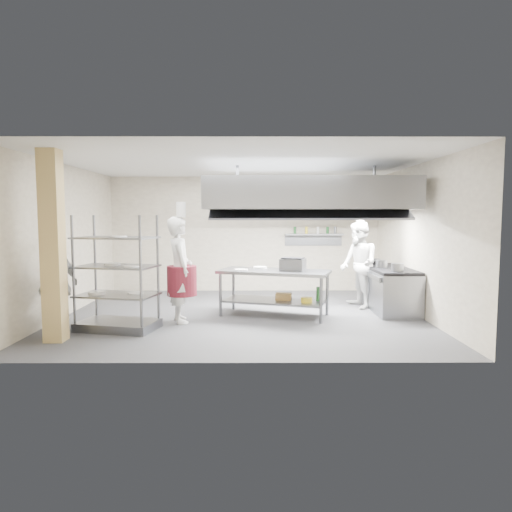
{
  "coord_description": "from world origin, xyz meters",
  "views": [
    {
      "loc": [
        0.24,
        -9.0,
        1.97
      ],
      "look_at": [
        0.28,
        0.2,
        1.17
      ],
      "focal_mm": 32.0,
      "sensor_mm": 36.0,
      "label": 1
    }
  ],
  "objects_px": {
    "cooking_range": "(389,290)",
    "chef_head": "(180,270)",
    "stockpot": "(382,264)",
    "chef_plating": "(59,287)",
    "chef_line": "(359,265)",
    "island": "(274,293)",
    "griddle": "(293,265)",
    "pass_rack": "(117,273)"
  },
  "relations": [
    {
      "from": "pass_rack",
      "to": "chef_head",
      "type": "distance_m",
      "value": 1.14
    },
    {
      "from": "chef_plating",
      "to": "griddle",
      "type": "bearing_deg",
      "value": 121.31
    },
    {
      "from": "chef_plating",
      "to": "griddle",
      "type": "height_order",
      "value": "chef_plating"
    },
    {
      "from": "chef_line",
      "to": "chef_plating",
      "type": "xyz_separation_m",
      "value": [
        -5.49,
        -2.21,
        -0.13
      ]
    },
    {
      "from": "griddle",
      "to": "chef_line",
      "type": "bearing_deg",
      "value": 47.66
    },
    {
      "from": "chef_plating",
      "to": "stockpot",
      "type": "xyz_separation_m",
      "value": [
        5.9,
        1.93,
        0.18
      ]
    },
    {
      "from": "pass_rack",
      "to": "stockpot",
      "type": "relative_size",
      "value": 8.42
    },
    {
      "from": "chef_head",
      "to": "griddle",
      "type": "height_order",
      "value": "chef_head"
    },
    {
      "from": "pass_rack",
      "to": "chef_head",
      "type": "relative_size",
      "value": 1.01
    },
    {
      "from": "cooking_range",
      "to": "chef_head",
      "type": "xyz_separation_m",
      "value": [
        -4.22,
        -1.1,
        0.56
      ]
    },
    {
      "from": "chef_head",
      "to": "chef_line",
      "type": "relative_size",
      "value": 1.05
    },
    {
      "from": "cooking_range",
      "to": "stockpot",
      "type": "bearing_deg",
      "value": -156.56
    },
    {
      "from": "chef_head",
      "to": "chef_line",
      "type": "distance_m",
      "value": 3.86
    },
    {
      "from": "chef_line",
      "to": "stockpot",
      "type": "bearing_deg",
      "value": 44.42
    },
    {
      "from": "cooking_range",
      "to": "griddle",
      "type": "relative_size",
      "value": 4.3
    },
    {
      "from": "chef_line",
      "to": "pass_rack",
      "type": "bearing_deg",
      "value": -78.87
    },
    {
      "from": "chef_head",
      "to": "cooking_range",
      "type": "bearing_deg",
      "value": -94.55
    },
    {
      "from": "island",
      "to": "chef_line",
      "type": "relative_size",
      "value": 1.15
    },
    {
      "from": "chef_head",
      "to": "chef_plating",
      "type": "height_order",
      "value": "chef_head"
    },
    {
      "from": "island",
      "to": "chef_plating",
      "type": "bearing_deg",
      "value": -140.67
    },
    {
      "from": "chef_plating",
      "to": "chef_head",
      "type": "bearing_deg",
      "value": 127.82
    },
    {
      "from": "chef_line",
      "to": "stockpot",
      "type": "distance_m",
      "value": 0.5
    },
    {
      "from": "chef_line",
      "to": "island",
      "type": "bearing_deg",
      "value": -78.04
    },
    {
      "from": "chef_head",
      "to": "stockpot",
      "type": "xyz_separation_m",
      "value": [
        4.04,
        1.02,
        0.0
      ]
    },
    {
      "from": "island",
      "to": "chef_head",
      "type": "height_order",
      "value": "chef_head"
    },
    {
      "from": "chef_line",
      "to": "chef_plating",
      "type": "relative_size",
      "value": 1.16
    },
    {
      "from": "chef_head",
      "to": "griddle",
      "type": "relative_size",
      "value": 4.22
    },
    {
      "from": "island",
      "to": "griddle",
      "type": "height_order",
      "value": "griddle"
    },
    {
      "from": "island",
      "to": "chef_head",
      "type": "distance_m",
      "value": 1.93
    },
    {
      "from": "chef_head",
      "to": "stockpot",
      "type": "bearing_deg",
      "value": -94.97
    },
    {
      "from": "island",
      "to": "stockpot",
      "type": "distance_m",
      "value": 2.37
    },
    {
      "from": "griddle",
      "to": "cooking_range",
      "type": "bearing_deg",
      "value": 35.31
    },
    {
      "from": "pass_rack",
      "to": "griddle",
      "type": "relative_size",
      "value": 4.28
    },
    {
      "from": "pass_rack",
      "to": "stockpot",
      "type": "height_order",
      "value": "pass_rack"
    },
    {
      "from": "griddle",
      "to": "stockpot",
      "type": "bearing_deg",
      "value": 34.54
    },
    {
      "from": "stockpot",
      "to": "chef_plating",
      "type": "bearing_deg",
      "value": -161.9
    },
    {
      "from": "pass_rack",
      "to": "chef_plating",
      "type": "xyz_separation_m",
      "value": [
        -0.86,
        -0.35,
        -0.19
      ]
    },
    {
      "from": "island",
      "to": "chef_line",
      "type": "xyz_separation_m",
      "value": [
        1.85,
        0.78,
        0.48
      ]
    },
    {
      "from": "chef_head",
      "to": "chef_plating",
      "type": "distance_m",
      "value": 2.07
    },
    {
      "from": "pass_rack",
      "to": "chef_head",
      "type": "bearing_deg",
      "value": 41.45
    },
    {
      "from": "chef_line",
      "to": "griddle",
      "type": "bearing_deg",
      "value": -72.63
    },
    {
      "from": "griddle",
      "to": "chef_plating",
      "type": "bearing_deg",
      "value": -141.08
    }
  ]
}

